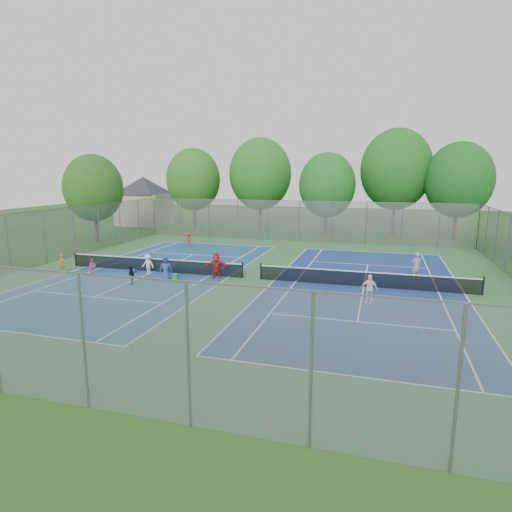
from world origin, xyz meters
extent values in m
plane|color=#274F18|center=(0.00, 0.00, 0.00)|extent=(120.00, 120.00, 0.00)
cube|color=#31683A|center=(0.00, 0.00, 0.01)|extent=(32.00, 32.00, 0.01)
cube|color=navy|center=(-7.00, 0.00, 0.02)|extent=(10.97, 23.77, 0.01)
cube|color=navy|center=(7.00, 0.00, 0.02)|extent=(10.97, 23.77, 0.01)
cube|color=black|center=(-7.00, 0.00, 0.46)|extent=(12.87, 0.10, 0.91)
cube|color=black|center=(7.00, 0.00, 0.46)|extent=(12.87, 0.10, 0.91)
cube|color=gray|center=(0.00, 16.00, 2.00)|extent=(32.00, 0.10, 4.00)
cube|color=gray|center=(0.00, -16.00, 2.00)|extent=(32.00, 0.10, 4.00)
cube|color=gray|center=(-16.00, 0.00, 2.00)|extent=(0.10, 32.00, 4.00)
cube|color=#B7A88C|center=(-22.00, 24.00, 2.00)|extent=(6.00, 5.00, 4.00)
pyramid|color=#2D2D33|center=(-22.00, 24.00, 6.20)|extent=(11.03, 11.03, 2.20)
cylinder|color=#443326|center=(-14.00, 22.00, 1.75)|extent=(0.36, 0.36, 3.50)
ellipsoid|color=#2C6B1F|center=(-14.00, 22.00, 5.90)|extent=(6.40, 6.40, 7.36)
cylinder|color=#443326|center=(-6.00, 23.00, 1.93)|extent=(0.36, 0.36, 3.85)
ellipsoid|color=#266A1E|center=(-6.00, 23.00, 6.55)|extent=(7.20, 7.20, 8.28)
cylinder|color=#443326|center=(2.00, 21.00, 1.57)|extent=(0.36, 0.36, 3.15)
ellipsoid|color=#1D6721|center=(2.00, 21.00, 5.40)|extent=(6.00, 6.00, 6.90)
cylinder|color=#443326|center=(9.00, 24.00, 2.10)|extent=(0.36, 0.36, 4.20)
ellipsoid|color=#1F621C|center=(9.00, 24.00, 7.05)|extent=(7.60, 7.60, 8.74)
cylinder|color=#443326|center=(15.00, 22.00, 1.75)|extent=(0.36, 0.36, 3.50)
ellipsoid|color=#1A5A1C|center=(15.00, 22.00, 5.97)|extent=(6.60, 6.60, 7.59)
cylinder|color=#443326|center=(-19.00, 10.00, 1.57)|extent=(0.36, 0.36, 3.15)
ellipsoid|color=#265618|center=(-19.00, 10.00, 5.25)|extent=(5.60, 5.60, 6.44)
cube|color=#173BB3|center=(-8.16, -0.74, 0.13)|extent=(0.36, 0.36, 0.26)
cube|color=green|center=(-4.10, -2.46, 0.30)|extent=(0.32, 0.32, 0.60)
imported|color=#C36A12|center=(-12.83, -2.04, 0.64)|extent=(0.52, 0.40, 1.27)
imported|color=#E2588A|center=(-10.70, -1.61, 0.50)|extent=(0.55, 0.47, 1.00)
imported|color=white|center=(-7.06, -0.69, 0.67)|extent=(0.88, 0.53, 1.34)
imported|color=black|center=(-6.56, -3.45, 0.57)|extent=(0.72, 0.56, 1.14)
imported|color=#274091|center=(-5.02, -2.00, 0.78)|extent=(0.89, 0.73, 1.55)
imported|color=red|center=(-2.17, -0.60, 0.83)|extent=(1.62, 0.94, 1.67)
imported|color=red|center=(-9.27, 10.36, 0.61)|extent=(0.90, 0.72, 1.21)
imported|color=#98989B|center=(10.06, 2.66, 0.89)|extent=(0.78, 0.69, 1.78)
imported|color=white|center=(7.38, -3.29, 0.77)|extent=(0.95, 0.52, 1.54)
sphere|color=#C7F138|center=(-4.76, -6.72, 0.03)|extent=(0.07, 0.07, 0.07)
sphere|color=#C3D932|center=(-4.08, -2.39, 0.03)|extent=(0.07, 0.07, 0.07)
sphere|color=#BCDE33|center=(-9.49, -5.75, 0.03)|extent=(0.07, 0.07, 0.07)
sphere|color=#A2C62E|center=(-10.12, -6.02, 0.03)|extent=(0.07, 0.07, 0.07)
sphere|color=#B2D431|center=(-2.54, -4.36, 0.03)|extent=(0.07, 0.07, 0.07)
sphere|color=#E0EF37|center=(-11.23, -5.24, 0.03)|extent=(0.07, 0.07, 0.07)
sphere|color=#C6E034|center=(-2.75, -3.51, 0.03)|extent=(0.07, 0.07, 0.07)
sphere|color=#B5CD2F|center=(-8.62, -6.06, 0.03)|extent=(0.07, 0.07, 0.07)
sphere|color=#C2D230|center=(-5.49, -4.73, 0.03)|extent=(0.07, 0.07, 0.07)
sphere|color=#CBEF37|center=(-8.43, -6.90, 0.03)|extent=(0.07, 0.07, 0.07)
sphere|color=yellow|center=(-9.04, -6.43, 0.03)|extent=(0.07, 0.07, 0.07)
sphere|color=#C3E334|center=(-5.84, -5.10, 0.03)|extent=(0.07, 0.07, 0.07)
camera|label=1|loc=(7.82, -25.44, 6.66)|focal=30.00mm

